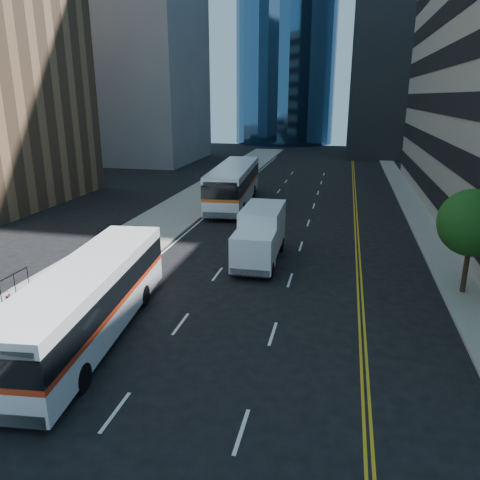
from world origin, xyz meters
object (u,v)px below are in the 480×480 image
at_px(bus_front, 89,299).
at_px(box_truck, 260,235).
at_px(bus_rear, 234,183).
at_px(street_tree, 473,223).

relative_size(bus_front, box_truck, 1.84).
xyz_separation_m(bus_rear, box_truck, (5.01, -14.48, -0.25)).
bearing_deg(bus_front, street_tree, 20.44).
xyz_separation_m(bus_front, bus_rear, (-0.00, 24.91, 0.24)).
bearing_deg(box_truck, street_tree, -14.58).
relative_size(street_tree, bus_rear, 0.37).
xyz_separation_m(street_tree, bus_front, (-15.60, -7.84, -1.98)).
bearing_deg(bus_rear, bus_front, -94.28).
distance_m(street_tree, box_truck, 11.09).
height_order(bus_front, bus_rear, bus_rear).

